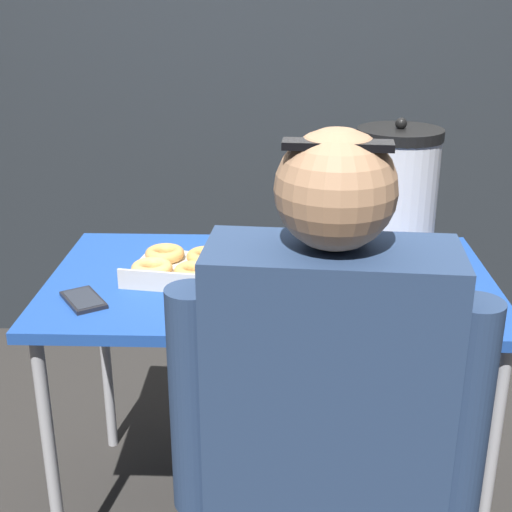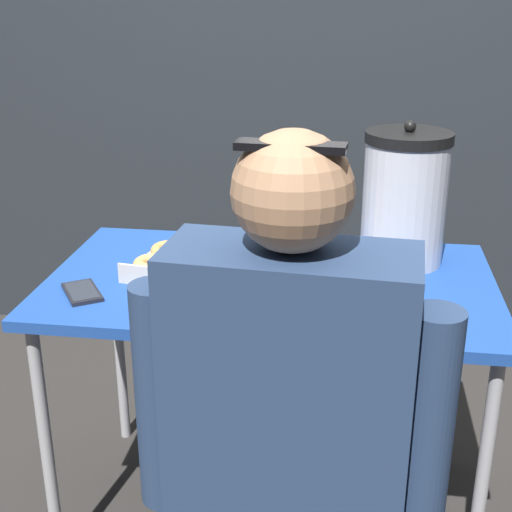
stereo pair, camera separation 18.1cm
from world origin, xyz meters
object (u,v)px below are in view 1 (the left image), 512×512
object	(u,v)px
coffee_urn	(396,194)
person_seated	(324,481)
cell_phone	(83,300)
donut_box	(216,270)

from	to	relation	value
coffee_urn	person_seated	xyz separation A→B (m)	(-0.23, -0.80, -0.32)
cell_phone	person_seated	xyz separation A→B (m)	(0.55, -0.46, -0.14)
donut_box	person_seated	distance (m)	0.69
donut_box	person_seated	world-z (taller)	person_seated
donut_box	coffee_urn	bearing A→B (deg)	28.68
coffee_urn	person_seated	distance (m)	0.89
person_seated	cell_phone	bearing A→B (deg)	-35.49
donut_box	cell_phone	world-z (taller)	donut_box
person_seated	coffee_urn	bearing A→B (deg)	-101.65
cell_phone	coffee_urn	bearing A→B (deg)	-9.98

